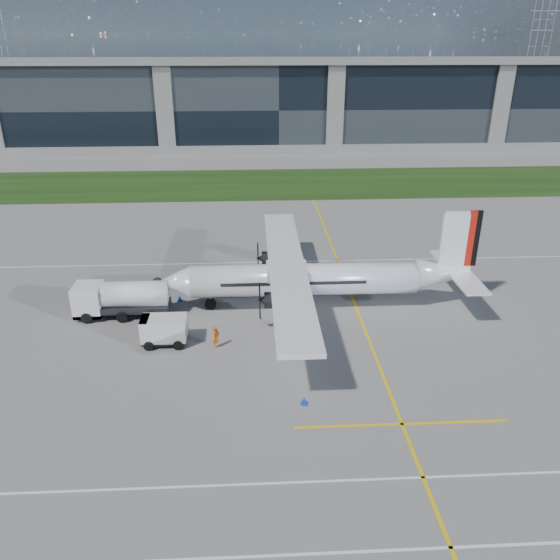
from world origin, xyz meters
name	(u,v)px	position (x,y,z in m)	size (l,w,h in m)	color
ground	(290,198)	(0.00, 40.00, 0.00)	(400.00, 400.00, 0.00)	slate
grass_strip	(287,183)	(0.00, 48.00, 0.02)	(400.00, 18.00, 0.04)	black
terminal_building	(276,104)	(0.00, 80.00, 7.50)	(120.00, 20.00, 15.00)	black
tree_line	(267,96)	(0.00, 140.00, 3.00)	(400.00, 6.00, 6.00)	black
pylon_east	(538,51)	(85.00, 150.00, 15.00)	(9.00, 4.60, 30.00)	gray
yellow_taxiway_centerline	(352,298)	(3.00, 10.00, 0.01)	(0.20, 70.00, 0.01)	yellow
white_lane_line	(380,551)	(0.00, -14.00, 0.01)	(90.00, 0.15, 0.01)	white
turboprop_aircraft	(317,262)	(-0.20, 8.53, 3.87)	(24.85, 25.77, 7.73)	white
fuel_tanker_truck	(115,299)	(-15.63, 7.81, 1.40)	(7.44, 2.42, 2.79)	silver
baggage_tug	(164,331)	(-11.33, 3.49, 0.99)	(3.31, 1.98, 1.98)	silver
ground_crew_person	(216,336)	(-7.71, 2.77, 0.90)	(0.73, 0.52, 1.80)	#F25907
safety_cone_nose_stbd	(180,298)	(-11.10, 10.15, 0.25)	(0.36, 0.36, 0.50)	#0B2DC1
safety_cone_portwing	(304,401)	(-2.26, -3.93, 0.25)	(0.36, 0.36, 0.50)	#0B2DC1
safety_cone_stbdwing	(273,244)	(-3.02, 22.12, 0.25)	(0.36, 0.36, 0.50)	#0B2DC1
safety_cone_nose_port	(170,312)	(-11.60, 7.79, 0.25)	(0.36, 0.36, 0.50)	#0B2DC1
safety_cone_fwd	(152,311)	(-13.00, 7.99, 0.25)	(0.36, 0.36, 0.50)	#0B2DC1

